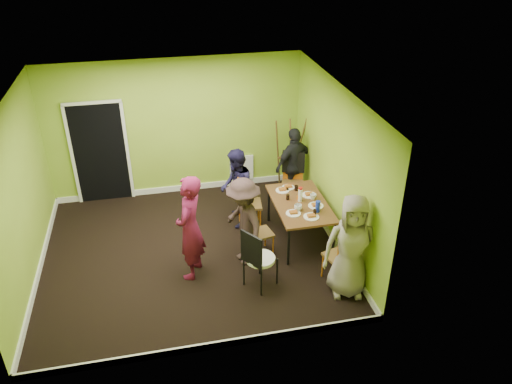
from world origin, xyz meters
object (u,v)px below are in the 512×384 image
at_px(easel, 289,156).
at_px(thermos, 300,195).
at_px(chair_left_far, 245,200).
at_px(chair_left_near, 257,230).
at_px(person_front_end, 351,247).
at_px(blue_bottle, 318,206).
at_px(person_left_near, 244,222).
at_px(orange_bottle, 298,198).
at_px(dining_table, 300,205).
at_px(person_standing, 190,228).
at_px(chair_back_end, 293,167).
at_px(person_left_far, 236,188).
at_px(chair_front_end, 342,254).
at_px(chair_bentwood, 257,257).
at_px(person_back_end, 294,164).

relative_size(easel, thermos, 6.80).
distance_m(chair_left_far, chair_left_near, 0.90).
bearing_deg(person_front_end, blue_bottle, 109.18).
bearing_deg(person_left_near, orange_bottle, 101.76).
xyz_separation_m(dining_table, chair_left_near, (-0.83, -0.29, -0.20)).
height_order(chair_left_far, person_standing, person_standing).
bearing_deg(person_front_end, chair_left_near, 146.20).
bearing_deg(person_front_end, easel, 103.92).
bearing_deg(chair_back_end, person_left_far, 42.27).
bearing_deg(chair_left_near, thermos, 99.81).
bearing_deg(person_left_far, chair_front_end, 39.13).
xyz_separation_m(chair_bentwood, person_standing, (-0.94, 0.55, 0.30)).
bearing_deg(person_left_near, dining_table, 96.47).
relative_size(dining_table, person_back_end, 0.98).
bearing_deg(orange_bottle, thermos, -67.61).
bearing_deg(person_back_end, chair_bentwood, 39.27).
xyz_separation_m(chair_bentwood, thermos, (1.02, 1.17, 0.29)).
bearing_deg(easel, chair_bentwood, -114.20).
distance_m(dining_table, chair_front_end, 1.33).
bearing_deg(person_standing, thermos, 130.65).
relative_size(dining_table, person_standing, 0.85).
height_order(easel, blue_bottle, easel).
bearing_deg(chair_left_far, chair_left_near, 8.72).
relative_size(chair_back_end, blue_bottle, 5.31).
relative_size(dining_table, person_left_near, 0.98).
xyz_separation_m(chair_left_far, chair_bentwood, (-0.15, -1.73, 0.01)).
distance_m(chair_front_end, easel, 3.05).
bearing_deg(person_left_far, person_standing, -29.46).
height_order(chair_bentwood, blue_bottle, chair_bentwood).
xyz_separation_m(chair_bentwood, orange_bottle, (0.99, 1.24, 0.21)).
relative_size(chair_left_near, person_front_end, 0.52).
distance_m(chair_bentwood, blue_bottle, 1.46).
relative_size(chair_back_end, chair_front_end, 1.12).
height_order(chair_left_far, person_back_end, person_back_end).
xyz_separation_m(dining_table, person_back_end, (0.30, 1.42, 0.07)).
distance_m(chair_left_near, person_left_near, 0.40).
bearing_deg(chair_left_far, easel, 142.16).
distance_m(chair_front_end, thermos, 1.41).
xyz_separation_m(dining_table, chair_front_end, (0.30, -1.29, -0.16)).
bearing_deg(person_left_far, person_back_end, 124.61).
bearing_deg(person_standing, person_front_end, 90.25).
xyz_separation_m(chair_left_far, chair_front_end, (1.15, -1.89, -0.03)).
distance_m(chair_front_end, person_left_near, 1.65).
bearing_deg(chair_front_end, orange_bottle, 84.81).
bearing_deg(orange_bottle, person_front_end, -78.51).
relative_size(chair_left_near, person_standing, 0.50).
xyz_separation_m(orange_bottle, person_front_end, (0.33, -1.64, 0.06)).
relative_size(chair_bentwood, person_front_end, 0.62).
xyz_separation_m(chair_bentwood, person_left_far, (0.02, 1.86, 0.17)).
xyz_separation_m(chair_bentwood, blue_bottle, (1.21, 0.78, 0.27)).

